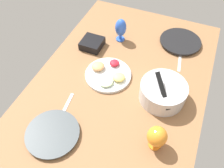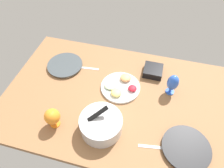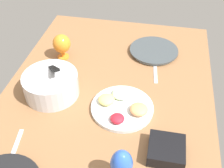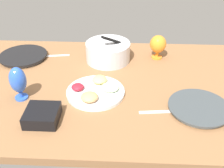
# 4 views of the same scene
# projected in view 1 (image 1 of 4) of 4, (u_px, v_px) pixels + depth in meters

# --- Properties ---
(ground_plane) EXTENTS (1.60, 1.04, 0.04)m
(ground_plane) POSITION_uv_depth(u_px,v_px,m) (120.00, 84.00, 1.47)
(ground_plane) COLOR #8C603D
(dinner_plate_left) EXTENTS (0.29, 0.29, 0.02)m
(dinner_plate_left) POSITION_uv_depth(u_px,v_px,m) (180.00, 42.00, 1.68)
(dinner_plate_left) COLOR #4C4C51
(dinner_plate_left) RESTS_ON ground_plane
(dinner_plate_right) EXTENTS (0.28, 0.28, 0.02)m
(dinner_plate_right) POSITION_uv_depth(u_px,v_px,m) (53.00, 134.00, 1.22)
(dinner_plate_right) COLOR silver
(dinner_plate_right) RESTS_ON ground_plane
(mixing_bowl) EXTENTS (0.27, 0.27, 0.18)m
(mixing_bowl) POSITION_uv_depth(u_px,v_px,m) (163.00, 92.00, 1.33)
(mixing_bowl) COLOR silver
(mixing_bowl) RESTS_ON ground_plane
(fruit_platter) EXTENTS (0.29, 0.29, 0.05)m
(fruit_platter) POSITION_uv_depth(u_px,v_px,m) (108.00, 74.00, 1.48)
(fruit_platter) COLOR silver
(fruit_platter) RESTS_ON ground_plane
(hurricane_glass_orange) EXTENTS (0.10, 0.10, 0.15)m
(hurricane_glass_orange) POSITION_uv_depth(u_px,v_px,m) (157.00, 137.00, 1.13)
(hurricane_glass_orange) COLOR orange
(hurricane_glass_orange) RESTS_ON ground_plane
(hurricane_glass_blue) EXTENTS (0.08, 0.08, 0.17)m
(hurricane_glass_blue) POSITION_uv_depth(u_px,v_px,m) (121.00, 28.00, 1.64)
(hurricane_glass_blue) COLOR blue
(hurricane_glass_blue) RESTS_ON ground_plane
(square_bowl_black) EXTENTS (0.14, 0.14, 0.06)m
(square_bowl_black) POSITION_uv_depth(u_px,v_px,m) (92.00, 43.00, 1.64)
(square_bowl_black) COLOR black
(square_bowl_black) RESTS_ON ground_plane
(fork_by_left_plate) EXTENTS (0.18, 0.04, 0.01)m
(fork_by_left_plate) POSITION_uv_depth(u_px,v_px,m) (180.00, 62.00, 1.57)
(fork_by_left_plate) COLOR silver
(fork_by_left_plate) RESTS_ON ground_plane
(fork_by_right_plate) EXTENTS (0.18, 0.04, 0.01)m
(fork_by_right_plate) POSITION_uv_depth(u_px,v_px,m) (66.00, 105.00, 1.34)
(fork_by_right_plate) COLOR silver
(fork_by_right_plate) RESTS_ON ground_plane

